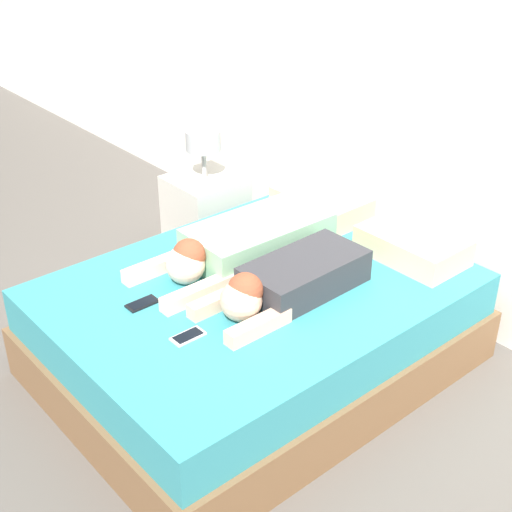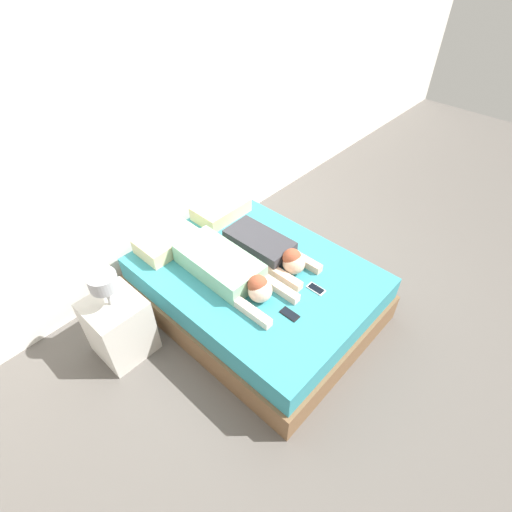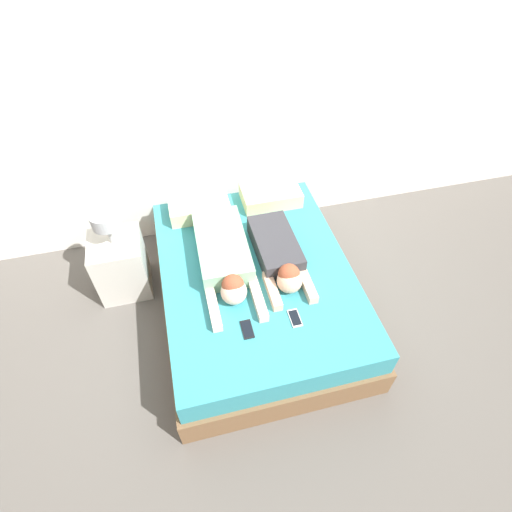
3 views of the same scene
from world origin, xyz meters
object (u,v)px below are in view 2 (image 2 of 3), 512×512
Objects in this scene: bed at (256,289)px; cell_phone_right at (316,289)px; pillow_head_right at (221,209)px; person_left at (228,269)px; nightstand at (119,325)px; cell_phone_left at (290,314)px; pillow_head_left at (167,241)px; person_right at (270,250)px.

cell_phone_right is at bearing -73.38° from bed.
pillow_head_right is 1.33m from cell_phone_right.
person_left is 1.25× the size of nightstand.
pillow_head_right is at bearing 68.09° from cell_phone_left.
bed is at bearing -66.92° from pillow_head_left.
pillow_head_left and pillow_head_right have the same top height.
pillow_head_left is 0.60× the size of nightstand.
cell_phone_right is (0.39, -0.63, -0.09)m from person_left.
bed is 13.37× the size of cell_phone_left.
pillow_head_right is 0.60× the size of person_right.
person_left reaches higher than bed.
bed is at bearing 69.85° from cell_phone_left.
pillow_head_right is at bearing 11.02° from nightstand.
person_right reaches higher than pillow_head_right.
pillow_head_left is at bearing 180.00° from pillow_head_right.
person_left is at bearing -129.73° from pillow_head_right.
person_right is 5.85× the size of cell_phone_right.
cell_phone_right is (-0.18, -1.31, -0.06)m from pillow_head_right.
pillow_head_left is at bearing 110.56° from cell_phone_right.
cell_phone_left is at bearing -49.28° from nightstand.
person_left is at bearing 121.54° from cell_phone_right.
person_left is at bearing 93.08° from cell_phone_left.
pillow_head_left reaches higher than bed.
pillow_head_left is 0.48× the size of person_left.
bed is 0.63m from cell_phone_left.
pillow_head_right reaches higher than cell_phone_left.
bed is at bearing -175.30° from person_right.
person_left is 0.44m from person_right.
nightstand is (-0.86, 0.40, -0.28)m from person_left.
bed is 3.82× the size of pillow_head_left.
cell_phone_left is 0.17× the size of nightstand.
person_right is at bearing -20.90° from nightstand.
pillow_head_left is 0.94m from person_right.
person_left is at bearing 168.11° from person_right.
person_left reaches higher than person_right.
pillow_head_left is at bearing 98.73° from person_left.
nightstand is at bearing 155.08° from bed.
nightstand is at bearing -159.86° from pillow_head_left.
cell_phone_left and cell_phone_right have the same top height.
cell_phone_left is at bearing -84.00° from pillow_head_left.
cell_phone_left is 1.00× the size of cell_phone_right.
nightstand reaches higher than cell_phone_right.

